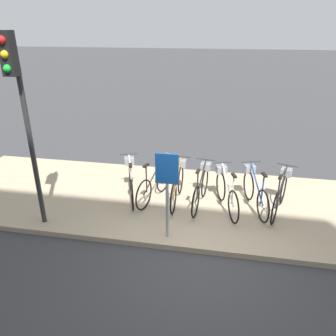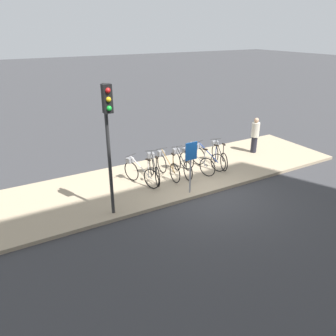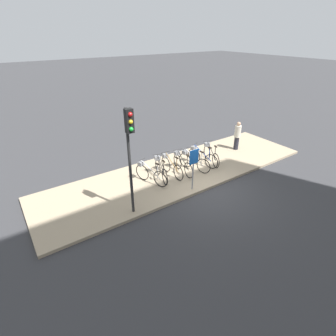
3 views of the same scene
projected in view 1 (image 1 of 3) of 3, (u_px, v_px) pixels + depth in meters
ground_plane at (193, 253)px, 6.36m from camera, size 120.00×120.00×0.00m
sidewalk at (202, 204)px, 8.01m from camera, size 13.39×3.71×0.12m
parked_bicycle_0 at (131, 180)px, 8.02m from camera, size 0.69×1.65×1.07m
parked_bicycle_1 at (156, 181)px, 7.98m from camera, size 0.61×1.69×1.07m
parked_bicycle_2 at (178, 183)px, 7.87m from camera, size 0.46×1.74×1.07m
parked_bicycle_3 at (201, 186)px, 7.71m from camera, size 0.46×1.73×1.07m
parked_bicycle_4 at (226, 190)px, 7.53m from camera, size 0.66×1.67×1.07m
parked_bicycle_5 at (254, 190)px, 7.56m from camera, size 0.60×1.69×1.07m
parked_bicycle_6 at (281, 193)px, 7.41m from camera, size 0.65×1.67×1.07m
traffic_light at (19, 95)px, 5.97m from camera, size 0.24×0.40×3.87m
sign_post at (167, 182)px, 6.17m from camera, size 0.44×0.07×1.81m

